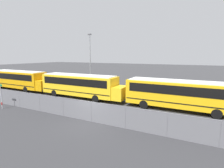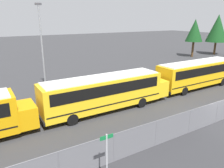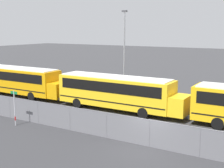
{
  "view_description": "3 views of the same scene",
  "coord_description": "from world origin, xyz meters",
  "views": [
    {
      "loc": [
        8.01,
        -11.85,
        5.61
      ],
      "look_at": [
        -1.48,
        6.76,
        2.16
      ],
      "focal_mm": 28.0,
      "sensor_mm": 36.0,
      "label": 1
    },
    {
      "loc": [
        -14.91,
        -8.97,
        7.77
      ],
      "look_at": [
        -5.04,
        7.21,
        2.07
      ],
      "focal_mm": 35.0,
      "sensor_mm": 36.0,
      "label": 2
    },
    {
      "loc": [
        7.46,
        -16.96,
        7.26
      ],
      "look_at": [
        -7.0,
        7.17,
        2.22
      ],
      "focal_mm": 50.0,
      "sensor_mm": 36.0,
      "label": 3
    }
  ],
  "objects": [
    {
      "name": "fence",
      "position": [
        -0.0,
        -0.0,
        0.9
      ],
      "size": [
        62.33,
        0.07,
        1.76
      ],
      "color": "#9EA0A5",
      "rests_on": "ground_plane"
    },
    {
      "name": "street_sign",
      "position": [
        -10.49,
        -1.25,
        1.43
      ],
      "size": [
        0.7,
        0.09,
        2.69
      ],
      "color": "#B7B7BC",
      "rests_on": "ground_plane"
    },
    {
      "name": "ground_plane",
      "position": [
        0.0,
        0.0,
        0.0
      ],
      "size": [
        200.0,
        200.0,
        0.0
      ],
      "primitive_type": "plane",
      "color": "#38383A"
    },
    {
      "name": "light_pole",
      "position": [
        -9.36,
        13.79,
        5.0
      ],
      "size": [
        0.6,
        0.24,
        9.22
      ],
      "color": "gray",
      "rests_on": "ground_plane"
    },
    {
      "name": "school_bus_0",
      "position": [
        -18.48,
        6.44,
        1.82
      ],
      "size": [
        12.17,
        2.5,
        3.08
      ],
      "color": "orange",
      "rests_on": "ground_plane"
    },
    {
      "name": "school_bus_1",
      "position": [
        -6.06,
        6.52,
        1.82
      ],
      "size": [
        12.17,
        2.5,
        3.08
      ],
      "color": "yellow",
      "rests_on": "ground_plane"
    }
  ]
}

